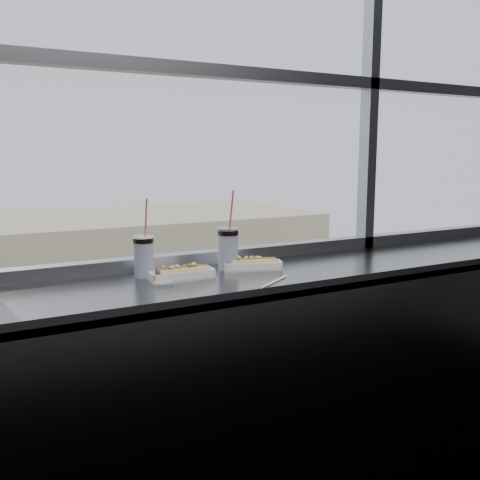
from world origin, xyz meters
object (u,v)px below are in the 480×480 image
wrapper (163,282)px  soda_cup_left (144,254)px  hotdog_tray_right (252,264)px  pedestrian_c (82,349)px  tree_center (26,331)px  pedestrian_d (154,340)px  hotdog_tray_left (182,273)px  car_near_e (358,399)px  loose_straw (274,282)px  tree_right (197,301)px  soda_cup_right (228,247)px  car_far_b (32,394)px

wrapper → soda_cup_left: bearing=95.4°
hotdog_tray_right → pedestrian_c: bearing=99.2°
soda_cup_left → tree_center: (2.37, 28.13, -9.18)m
hotdog_tray_right → pedestrian_d: (9.31, 28.60, -11.01)m
wrapper → hotdog_tray_left: bearing=27.8°
pedestrian_c → hotdog_tray_right: bearing=-9.7°
soda_cup_left → car_near_e: bearing=46.0°
loose_straw → tree_right: bearing=34.3°
soda_cup_left → loose_straw: size_ratio=1.44×
loose_straw → car_near_e: loose_straw is taller
tree_right → hotdog_tray_right: bearing=-113.2°
pedestrian_c → pedestrian_d: (4.28, -0.76, 0.08)m
hotdog_tray_right → soda_cup_right: 0.14m
hotdog_tray_left → tree_right: size_ratio=0.06×
car_far_b → tree_right: size_ratio=1.26×
tree_center → loose_straw: bearing=-93.9°
hotdog_tray_right → tree_center: bearing=105.1°
loose_straw → tree_center: size_ratio=0.05×
tree_right → pedestrian_d: bearing=172.5°
soda_cup_right → car_near_e: size_ratio=0.06×
pedestrian_d → wrapper: bearing=-18.8°
tree_right → hotdog_tray_left: bearing=-113.8°
car_near_e → pedestrian_c: size_ratio=3.11×
loose_straw → tree_right: 32.19m
hotdog_tray_right → soda_cup_left: 0.50m
hotdog_tray_left → tree_right: bearing=67.4°
loose_straw → pedestrian_d: bearing=39.4°
pedestrian_c → pedestrian_d: 4.35m
pedestrian_c → hotdog_tray_left: bearing=-10.4°
soda_cup_right → loose_straw: 0.33m
car_near_e → tree_center: tree_center is taller
soda_cup_right → wrapper: (-0.37, -0.13, -0.09)m
loose_straw → wrapper: 0.45m
pedestrian_d → pedestrian_c: bearing=-100.1°
wrapper → car_far_b: (2.03, 24.32, -11.02)m
pedestrian_d → tree_center: (-7.42, -0.37, 1.90)m
car_far_b → car_near_e: size_ratio=1.00×
pedestrian_c → car_near_e: bearing=37.5°
wrapper → soda_cup_right: bearing=20.2°
car_far_b → pedestrian_c: 6.19m
soda_cup_left → hotdog_tray_left: bearing=-45.5°
soda_cup_left → soda_cup_right: size_ratio=0.93×
hotdog_tray_right → wrapper: bearing=-151.2°
hotdog_tray_left → hotdog_tray_right: bearing=5.2°
hotdog_tray_left → pedestrian_c: hotdog_tray_left is taller
car_near_e → soda_cup_right: bearing=137.3°
car_far_b → soda_cup_left: bearing=-177.3°
hotdog_tray_right → car_far_b: bearing=105.2°
loose_straw → wrapper: (-0.42, 0.18, 0.01)m
loose_straw → pedestrian_d: (9.36, 28.86, -10.98)m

